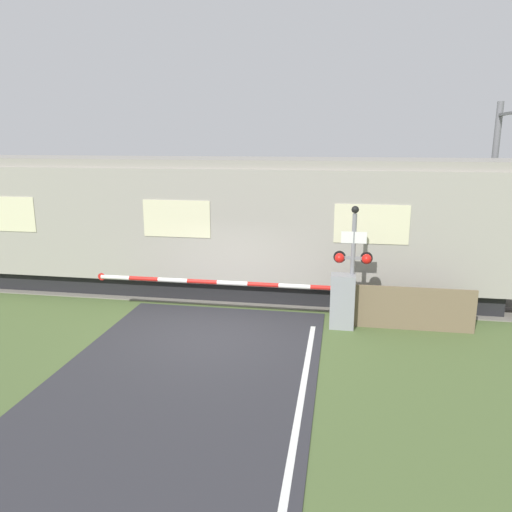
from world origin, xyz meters
name	(u,v)px	position (x,y,z in m)	size (l,w,h in m)	color
ground_plane	(212,336)	(0.00, 0.00, 0.00)	(80.00, 80.00, 0.00)	#4C6033
track_bed	(243,289)	(0.00, 3.84, 0.02)	(36.00, 3.20, 0.13)	slate
train	(193,223)	(-1.56, 3.83, 2.09)	(19.38, 3.09, 4.08)	black
crossing_barrier	(319,298)	(2.52, 1.13, 0.75)	(6.83, 0.44, 1.38)	gray
signal_post	(353,259)	(3.30, 1.21, 1.76)	(0.95, 0.26, 3.08)	gray
catenary_pole	(492,190)	(7.69, 6.13, 3.03)	(0.20, 1.90, 5.77)	slate
roadside_fence	(409,309)	(4.72, 1.26, 0.55)	(3.16, 0.06, 1.10)	#726047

